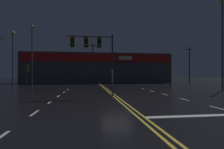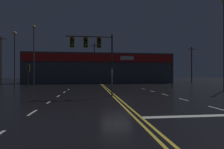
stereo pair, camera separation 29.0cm
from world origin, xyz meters
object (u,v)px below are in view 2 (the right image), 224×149
object	(u,v)px
streetlight_near_left	(15,51)
streetlight_far_left	(224,33)
traffic_signal_corner_northwest	(28,71)
streetlight_far_median	(34,48)
traffic_signal_median	(92,47)
traffic_signal_corner_northeast	(172,69)

from	to	relation	value
streetlight_near_left	streetlight_far_left	bearing A→B (deg)	-17.61
traffic_signal_corner_northwest	streetlight_far_median	bearing A→B (deg)	99.40
streetlight_far_left	traffic_signal_corner_northwest	bearing A→B (deg)	166.05
traffic_signal_median	streetlight_far_median	world-z (taller)	streetlight_far_median
streetlight_near_left	traffic_signal_corner_northeast	bearing A→B (deg)	-6.03
traffic_signal_corner_northeast	streetlight_far_left	distance (m)	8.72
streetlight_far_left	streetlight_far_median	world-z (taller)	streetlight_far_left
traffic_signal_median	streetlight_near_left	world-z (taller)	streetlight_near_left
traffic_signal_corner_northwest	streetlight_far_median	world-z (taller)	streetlight_far_median
streetlight_near_left	streetlight_far_left	world-z (taller)	streetlight_far_left
traffic_signal_corner_northwest	streetlight_far_left	world-z (taller)	streetlight_far_left
streetlight_far_left	streetlight_near_left	bearing A→B (deg)	162.39
traffic_signal_corner_northeast	streetlight_far_median	distance (m)	23.83
traffic_signal_corner_northeast	streetlight_far_median	world-z (taller)	streetlight_far_median
traffic_signal_corner_northeast	streetlight_far_median	bearing A→B (deg)	166.79
traffic_signal_median	streetlight_far_left	world-z (taller)	streetlight_far_left
traffic_signal_corner_northwest	streetlight_far_left	bearing A→B (deg)	-13.95
traffic_signal_corner_northeast	streetlight_near_left	world-z (taller)	streetlight_near_left
traffic_signal_median	streetlight_far_median	size ratio (longest dim) A/B	0.53
traffic_signal_corner_northeast	traffic_signal_corner_northwest	bearing A→B (deg)	-179.78
traffic_signal_median	traffic_signal_corner_northwest	bearing A→B (deg)	131.09
traffic_signal_corner_northeast	streetlight_far_left	xyz separation A→B (m)	(3.86, -6.51, 4.32)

